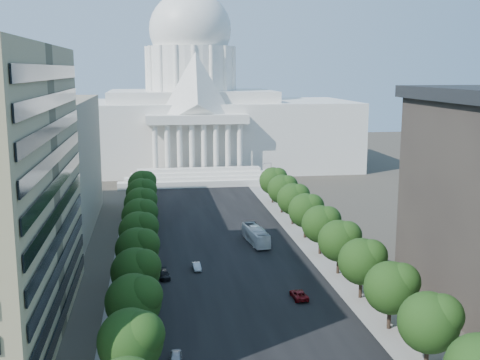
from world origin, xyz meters
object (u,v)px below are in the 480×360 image
car_dark_b (164,275)px  car_parked (176,359)px  car_red (299,295)px  city_bus (256,235)px  car_silver (196,267)px

car_dark_b → car_parked: (0.78, -32.09, 0.02)m
car_dark_b → car_parked: bearing=-95.8°
car_dark_b → car_parked: size_ratio=1.14×
car_parked → car_red: bearing=46.7°
car_red → city_bus: (-1.54, 32.14, 1.09)m
car_red → car_silver: bearing=-50.0°
car_red → car_parked: 28.22m
car_red → car_dark_b: size_ratio=1.04×
car_dark_b → car_silver: bearing=24.1°
car_parked → city_bus: city_bus is taller
car_silver → car_red: bearing=-52.0°
city_bus → car_red: bearing=-93.4°
car_silver → car_parked: car_parked is taller
car_silver → car_dark_b: bearing=-153.5°
car_silver → car_dark_b: 7.13m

